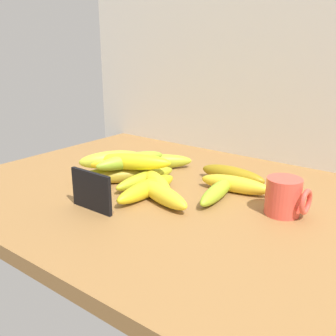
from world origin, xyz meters
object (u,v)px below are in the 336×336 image
(banana_8, at_px, (116,173))
(banana_9, at_px, (217,192))
(banana_11, at_px, (120,160))
(banana_3, at_px, (157,162))
(banana_4, at_px, (147,178))
(banana_2, at_px, (130,175))
(banana_7, at_px, (232,175))
(chalkboard_sign, at_px, (92,192))
(banana_1, at_px, (156,183))
(banana_5, at_px, (147,189))
(banana_13, at_px, (131,160))
(coffee_mug, at_px, (285,197))
(banana_12, at_px, (131,162))
(banana_10, at_px, (111,159))
(banana_0, at_px, (235,184))
(banana_6, at_px, (162,194))

(banana_8, bearing_deg, banana_9, 8.67)
(banana_11, bearing_deg, banana_9, 8.43)
(banana_3, distance_m, banana_4, 0.13)
(banana_2, xyz_separation_m, banana_7, (0.21, 0.15, 0.00))
(chalkboard_sign, height_order, banana_1, chalkboard_sign)
(banana_5, xyz_separation_m, banana_13, (-0.10, 0.06, 0.03))
(chalkboard_sign, distance_m, banana_9, 0.28)
(banana_1, relative_size, banana_13, 0.82)
(banana_8, bearing_deg, banana_3, 76.99)
(coffee_mug, xyz_separation_m, banana_7, (-0.17, 0.10, -0.02))
(banana_2, relative_size, banana_5, 0.96)
(banana_3, distance_m, banana_12, 0.13)
(banana_1, bearing_deg, banana_3, 128.94)
(banana_3, distance_m, banana_11, 0.13)
(chalkboard_sign, height_order, banana_12, chalkboard_sign)
(banana_5, relative_size, banana_10, 1.18)
(banana_0, distance_m, banana_6, 0.18)
(banana_3, relative_size, banana_12, 0.97)
(banana_2, bearing_deg, banana_12, -31.51)
(banana_1, bearing_deg, banana_13, 170.41)
(banana_2, relative_size, banana_6, 1.04)
(coffee_mug, relative_size, banana_9, 0.51)
(banana_1, height_order, banana_5, same)
(banana_3, distance_m, banana_6, 0.24)
(banana_6, distance_m, banana_11, 0.19)
(banana_1, height_order, banana_9, banana_1)
(banana_7, height_order, banana_11, banana_11)
(banana_0, height_order, banana_4, banana_0)
(banana_8, xyz_separation_m, banana_9, (0.28, 0.04, 0.00))
(banana_5, height_order, banana_7, banana_7)
(banana_6, relative_size, banana_10, 1.08)
(banana_0, height_order, banana_1, banana_1)
(banana_5, bearing_deg, banana_10, 167.41)
(banana_0, distance_m, banana_11, 0.29)
(banana_2, bearing_deg, banana_11, -176.14)
(banana_1, xyz_separation_m, banana_6, (0.06, -0.05, 0.00))
(banana_9, xyz_separation_m, banana_13, (-0.23, -0.03, 0.04))
(banana_0, relative_size, banana_4, 0.88)
(banana_5, bearing_deg, coffee_mug, 19.37)
(chalkboard_sign, xyz_separation_m, banana_8, (-0.10, 0.17, -0.02))
(coffee_mug, bearing_deg, banana_12, -171.89)
(banana_2, distance_m, banana_5, 0.11)
(banana_4, xyz_separation_m, banana_12, (-0.04, -0.01, 0.04))
(coffee_mug, xyz_separation_m, banana_0, (-0.14, 0.05, -0.02))
(banana_1, bearing_deg, banana_12, 178.05)
(banana_8, bearing_deg, chalkboard_sign, -59.48)
(banana_1, xyz_separation_m, banana_5, (0.01, -0.04, -0.00))
(banana_0, xyz_separation_m, banana_7, (-0.04, 0.05, 0.00))
(chalkboard_sign, height_order, banana_2, chalkboard_sign)
(banana_6, relative_size, banana_11, 1.13)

